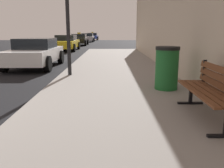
{
  "coord_description": "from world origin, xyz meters",
  "views": [
    {
      "loc": [
        3.7,
        -3.82,
        1.58
      ],
      "look_at": [
        3.74,
        1.03,
        0.51
      ],
      "focal_mm": 38.33,
      "sensor_mm": 36.0,
      "label": 1
    }
  ],
  "objects_px": {
    "trash_bin": "(167,68)",
    "car_silver": "(87,37)",
    "bench": "(213,88)",
    "car_yellow": "(66,43)",
    "car_white": "(35,53)",
    "car_blue": "(92,36)",
    "car_black": "(79,39)"
  },
  "relations": [
    {
      "from": "trash_bin",
      "to": "car_silver",
      "type": "bearing_deg",
      "value": 98.86
    },
    {
      "from": "bench",
      "to": "trash_bin",
      "type": "relative_size",
      "value": 1.69
    },
    {
      "from": "trash_bin",
      "to": "car_blue",
      "type": "bearing_deg",
      "value": 96.8
    },
    {
      "from": "trash_bin",
      "to": "car_yellow",
      "type": "bearing_deg",
      "value": 109.5
    },
    {
      "from": "car_white",
      "to": "car_yellow",
      "type": "relative_size",
      "value": 0.89
    },
    {
      "from": "bench",
      "to": "car_blue",
      "type": "xyz_separation_m",
      "value": [
        -4.85,
        40.42,
        -0.02
      ]
    },
    {
      "from": "car_white",
      "to": "car_silver",
      "type": "xyz_separation_m",
      "value": [
        -0.09,
        26.14,
        0.0
      ]
    },
    {
      "from": "bench",
      "to": "car_black",
      "type": "bearing_deg",
      "value": 103.07
    },
    {
      "from": "bench",
      "to": "car_blue",
      "type": "relative_size",
      "value": 0.39
    },
    {
      "from": "car_yellow",
      "to": "car_silver",
      "type": "distance_m",
      "value": 16.66
    },
    {
      "from": "car_yellow",
      "to": "trash_bin",
      "type": "bearing_deg",
      "value": 109.5
    },
    {
      "from": "bench",
      "to": "car_yellow",
      "type": "distance_m",
      "value": 17.22
    },
    {
      "from": "trash_bin",
      "to": "car_silver",
      "type": "relative_size",
      "value": 0.26
    },
    {
      "from": "car_silver",
      "to": "car_white",
      "type": "bearing_deg",
      "value": 90.2
    },
    {
      "from": "car_yellow",
      "to": "car_silver",
      "type": "relative_size",
      "value": 1.09
    },
    {
      "from": "car_yellow",
      "to": "car_silver",
      "type": "bearing_deg",
      "value": -90.83
    },
    {
      "from": "bench",
      "to": "car_yellow",
      "type": "xyz_separation_m",
      "value": [
        -5.34,
        16.37,
        -0.02
      ]
    },
    {
      "from": "car_yellow",
      "to": "bench",
      "type": "bearing_deg",
      "value": 108.07
    },
    {
      "from": "trash_bin",
      "to": "car_black",
      "type": "distance_m",
      "value": 22.55
    },
    {
      "from": "car_yellow",
      "to": "car_silver",
      "type": "xyz_separation_m",
      "value": [
        0.24,
        16.66,
        -0.0
      ]
    },
    {
      "from": "trash_bin",
      "to": "car_white",
      "type": "xyz_separation_m",
      "value": [
        -4.73,
        4.82,
        -0.04
      ]
    },
    {
      "from": "bench",
      "to": "trash_bin",
      "type": "xyz_separation_m",
      "value": [
        -0.27,
        2.06,
        0.02
      ]
    },
    {
      "from": "car_silver",
      "to": "bench",
      "type": "bearing_deg",
      "value": 98.78
    },
    {
      "from": "bench",
      "to": "car_blue",
      "type": "bearing_deg",
      "value": 97.66
    },
    {
      "from": "bench",
      "to": "car_silver",
      "type": "height_order",
      "value": "car_silver"
    },
    {
      "from": "car_black",
      "to": "car_silver",
      "type": "distance_m",
      "value": 8.97
    },
    {
      "from": "trash_bin",
      "to": "car_white",
      "type": "height_order",
      "value": "car_white"
    },
    {
      "from": "car_silver",
      "to": "car_blue",
      "type": "relative_size",
      "value": 0.91
    },
    {
      "from": "car_silver",
      "to": "car_blue",
      "type": "xyz_separation_m",
      "value": [
        0.25,
        7.39,
        0.0
      ]
    },
    {
      "from": "car_white",
      "to": "bench",
      "type": "bearing_deg",
      "value": 126.02
    },
    {
      "from": "car_white",
      "to": "car_black",
      "type": "relative_size",
      "value": 0.98
    },
    {
      "from": "car_yellow",
      "to": "car_blue",
      "type": "xyz_separation_m",
      "value": [
        0.49,
        24.04,
        0.0
      ]
    }
  ]
}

